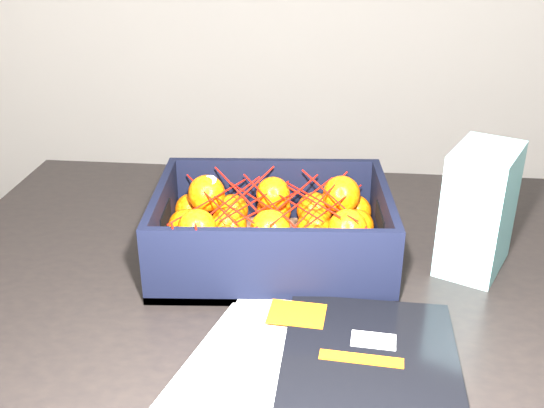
{
  "coord_description": "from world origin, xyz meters",
  "views": [
    {
      "loc": [
        -0.33,
        -0.89,
        1.26
      ],
      "look_at": [
        -0.35,
        -0.06,
        0.86
      ],
      "focal_mm": 41.67,
      "sensor_mm": 36.0,
      "label": 1
    }
  ],
  "objects_px": {
    "table": "(308,320)",
    "retail_carton": "(479,209)",
    "magazine_stack": "(314,371)",
    "produce_crate": "(272,237)"
  },
  "relations": [
    {
      "from": "table",
      "to": "retail_carton",
      "type": "distance_m",
      "value": 0.32
    },
    {
      "from": "magazine_stack",
      "to": "produce_crate",
      "type": "distance_m",
      "value": 0.28
    },
    {
      "from": "produce_crate",
      "to": "retail_carton",
      "type": "bearing_deg",
      "value": -2.33
    },
    {
      "from": "table",
      "to": "magazine_stack",
      "type": "bearing_deg",
      "value": -91.01
    },
    {
      "from": "magazine_stack",
      "to": "retail_carton",
      "type": "xyz_separation_m",
      "value": [
        0.26,
        0.27,
        0.09
      ]
    },
    {
      "from": "produce_crate",
      "to": "retail_carton",
      "type": "distance_m",
      "value": 0.32
    },
    {
      "from": "magazine_stack",
      "to": "retail_carton",
      "type": "bearing_deg",
      "value": 46.11
    },
    {
      "from": "table",
      "to": "retail_carton",
      "type": "xyz_separation_m",
      "value": [
        0.25,
        0.01,
        0.2
      ]
    },
    {
      "from": "produce_crate",
      "to": "retail_carton",
      "type": "xyz_separation_m",
      "value": [
        0.31,
        -0.01,
        0.06
      ]
    },
    {
      "from": "retail_carton",
      "to": "magazine_stack",
      "type": "bearing_deg",
      "value": -103.84
    }
  ]
}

